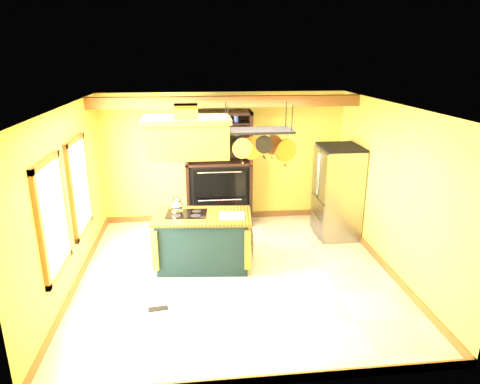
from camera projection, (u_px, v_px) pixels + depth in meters
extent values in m
plane|color=beige|center=(236.00, 273.00, 6.99)|extent=(5.00, 5.00, 0.00)
plane|color=white|center=(235.00, 106.00, 6.15)|extent=(5.00, 5.00, 0.00)
cube|color=gold|center=(224.00, 158.00, 8.93)|extent=(5.00, 0.02, 2.70)
cube|color=gold|center=(261.00, 275.00, 4.21)|extent=(5.00, 0.02, 2.70)
cube|color=gold|center=(68.00, 201.00, 6.31)|extent=(0.02, 5.00, 2.70)
cube|color=gold|center=(391.00, 190.00, 6.83)|extent=(0.02, 5.00, 2.70)
cube|color=brown|center=(226.00, 102.00, 7.80)|extent=(5.00, 0.15, 0.20)
cube|color=brown|center=(53.00, 217.00, 5.54)|extent=(0.06, 1.06, 1.56)
cube|color=white|center=(55.00, 217.00, 5.54)|extent=(0.02, 0.85, 1.34)
cube|color=brown|center=(79.00, 186.00, 6.86)|extent=(0.06, 1.06, 1.56)
cube|color=white|center=(81.00, 186.00, 6.87)|extent=(0.02, 0.85, 1.34)
cube|color=black|center=(203.00, 242.00, 7.11)|extent=(1.52, 0.92, 0.88)
cube|color=brown|center=(202.00, 216.00, 6.97)|extent=(1.66, 1.02, 0.04)
cube|color=black|center=(186.00, 214.00, 7.00)|extent=(0.70, 0.51, 0.01)
ellipsoid|color=silver|center=(177.00, 206.00, 7.06)|extent=(0.20, 0.20, 0.16)
cube|color=white|center=(232.00, 216.00, 6.90)|extent=(0.42, 0.34, 0.02)
cube|color=#B07A2C|center=(187.00, 140.00, 6.56)|extent=(1.25, 0.67, 0.53)
cube|color=brown|center=(186.00, 120.00, 6.47)|extent=(1.33, 0.75, 0.08)
cube|color=#B07A2C|center=(186.00, 114.00, 6.44)|extent=(0.35, 0.35, 0.27)
cube|color=black|center=(258.00, 131.00, 6.64)|extent=(1.07, 0.54, 0.04)
cylinder|color=black|center=(228.00, 120.00, 6.32)|extent=(0.02, 0.02, 0.41)
cylinder|color=black|center=(286.00, 115.00, 6.83)|extent=(0.02, 0.02, 0.41)
cylinder|color=black|center=(230.00, 143.00, 6.76)|extent=(0.28, 0.04, 0.28)
cylinder|color=silver|center=(242.00, 148.00, 6.59)|extent=(0.32, 0.04, 0.32)
cylinder|color=#CB6932|center=(251.00, 148.00, 6.82)|extent=(0.37, 0.04, 0.37)
cylinder|color=black|center=(264.00, 145.00, 6.61)|extent=(0.28, 0.04, 0.28)
cylinder|color=silver|center=(273.00, 145.00, 6.84)|extent=(0.32, 0.04, 0.32)
cylinder|color=#CB6932|center=(286.00, 150.00, 6.67)|extent=(0.37, 0.04, 0.37)
cube|color=gray|center=(338.00, 193.00, 8.24)|extent=(0.73, 0.89, 1.74)
cube|color=gray|center=(323.00, 177.00, 7.87)|extent=(0.03, 0.43, 0.94)
cube|color=gray|center=(317.00, 171.00, 8.29)|extent=(0.03, 0.43, 0.94)
cube|color=gray|center=(317.00, 216.00, 8.35)|extent=(0.03, 0.86, 0.73)
cube|color=black|center=(335.00, 233.00, 8.50)|extent=(0.69, 0.85, 0.06)
cube|color=black|center=(218.00, 167.00, 8.93)|extent=(1.33, 0.06, 2.36)
cube|color=black|center=(187.00, 171.00, 8.62)|extent=(0.06, 0.56, 2.36)
cube|color=black|center=(250.00, 169.00, 8.75)|extent=(0.06, 0.56, 2.36)
cube|color=black|center=(218.00, 162.00, 8.64)|extent=(1.33, 0.56, 0.05)
cube|color=black|center=(219.00, 192.00, 8.87)|extent=(1.21, 0.46, 1.27)
cube|color=black|center=(220.00, 184.00, 8.47)|extent=(1.04, 0.04, 0.56)
cube|color=black|center=(220.00, 210.00, 8.64)|extent=(1.04, 0.04, 0.51)
cube|color=black|center=(218.00, 150.00, 8.56)|extent=(1.21, 0.50, 0.02)
cube|color=black|center=(218.00, 136.00, 8.48)|extent=(1.21, 0.50, 0.02)
cube|color=black|center=(218.00, 123.00, 8.39)|extent=(1.21, 0.50, 0.03)
cylinder|color=white|center=(202.00, 148.00, 8.46)|extent=(0.22, 0.22, 0.07)
cylinder|color=#4363BC|center=(236.00, 131.00, 8.44)|extent=(0.10, 0.10, 0.17)
cube|color=black|center=(158.00, 309.00, 6.01)|extent=(0.29, 0.15, 0.01)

